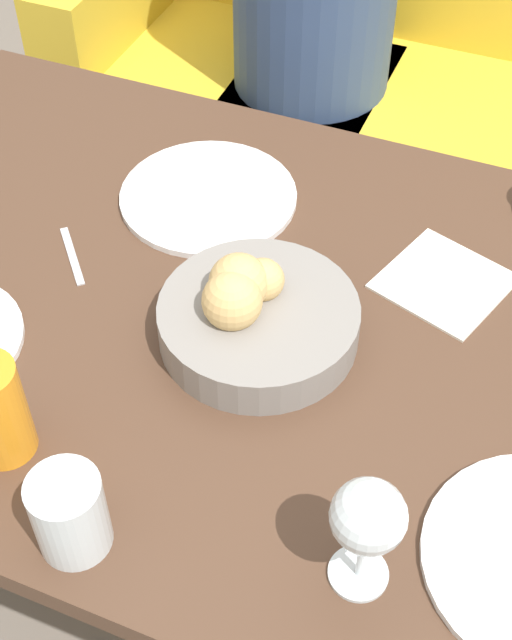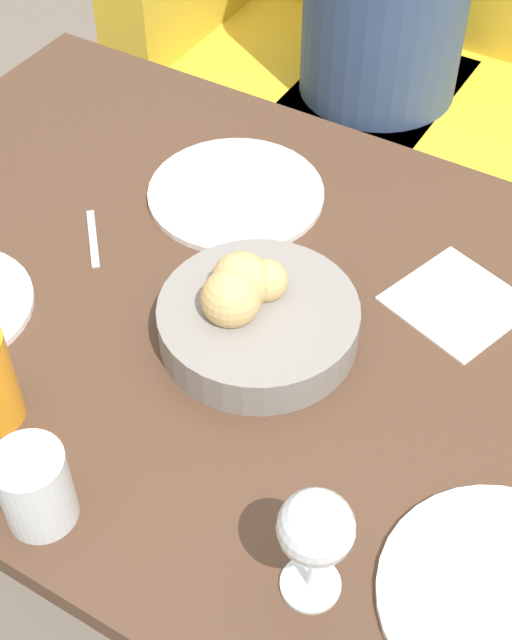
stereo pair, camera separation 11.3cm
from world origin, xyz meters
name	(u,v)px [view 1 (the left image)]	position (x,y,z in m)	size (l,w,h in m)	color
ground_plane	(264,573)	(0.00, 0.00, 0.00)	(10.00, 10.00, 0.00)	#6B6056
dining_table	(267,363)	(0.00, 0.00, 0.62)	(1.41, 0.89, 0.71)	#4C3323
couch	(433,117)	(-0.01, 1.11, 0.33)	(1.72, 0.70, 0.90)	gold
seated_person	(312,47)	(-0.27, 0.95, 0.54)	(0.35, 0.45, 1.26)	#23232D
bread_basket	(252,314)	(-0.01, -0.03, 0.75)	(0.26, 0.26, 0.12)	gray
plate_far_center	(208,196)	(-0.18, 0.20, 0.72)	(0.27, 0.27, 0.01)	white
water_tumbler	(70,514)	(-0.07, -0.38, 0.76)	(0.08, 0.08, 0.10)	silver
wine_glass	(368,520)	(0.22, -0.30, 0.82)	(0.08, 0.08, 0.16)	silver
spoon_coffee	(72,256)	(-0.30, 0.01, 0.71)	(0.09, 0.10, 0.00)	#B7B7BC
napkin	(444,282)	(0.20, 0.16, 0.71)	(0.20, 0.20, 0.00)	silver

